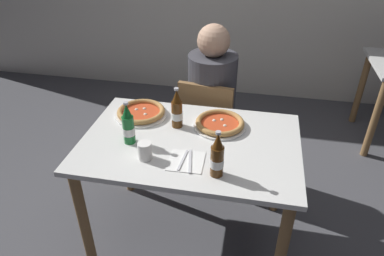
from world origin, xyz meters
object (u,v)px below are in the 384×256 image
object	(u,v)px
pizza_margherita_near	(141,112)
paper_cup	(145,151)
dining_table_main	(190,157)
beer_bottle_center	(177,111)
diner_seated	(211,109)
pizza_marinara_far	(220,124)
beer_bottle_right	(217,157)
chair_behind_table	(209,125)
napkin_with_cutlery	(186,161)
beer_bottle_left	(128,126)

from	to	relation	value
pizza_margherita_near	paper_cup	xyz separation A→B (m)	(0.16, -0.41, 0.03)
dining_table_main	beer_bottle_center	bearing A→B (deg)	128.37
diner_seated	pizza_marinara_far	size ratio (longest dim) A/B	3.91
diner_seated	pizza_margherita_near	size ratio (longest dim) A/B	3.79
diner_seated	beer_bottle_right	distance (m)	0.97
beer_bottle_right	chair_behind_table	bearing A→B (deg)	101.01
chair_behind_table	diner_seated	bearing A→B (deg)	-92.90
beer_bottle_right	napkin_with_cutlery	distance (m)	0.21
dining_table_main	beer_bottle_center	size ratio (longest dim) A/B	4.86
pizza_margherita_near	beer_bottle_right	xyz separation A→B (m)	(0.53, -0.47, 0.08)
pizza_marinara_far	beer_bottle_center	bearing A→B (deg)	-170.20
chair_behind_table	diner_seated	size ratio (longest dim) A/B	0.70
pizza_marinara_far	beer_bottle_left	distance (m)	0.53
pizza_marinara_far	paper_cup	distance (m)	0.51
pizza_margherita_near	beer_bottle_left	world-z (taller)	beer_bottle_left
beer_bottle_right	napkin_with_cutlery	size ratio (longest dim) A/B	1.30
beer_bottle_center	pizza_margherita_near	bearing A→B (deg)	162.73
chair_behind_table	pizza_marinara_far	bearing A→B (deg)	113.73
pizza_margherita_near	beer_bottle_left	size ratio (longest dim) A/B	1.29
dining_table_main	beer_bottle_left	bearing A→B (deg)	-166.19
diner_seated	paper_cup	distance (m)	0.92
napkin_with_cutlery	pizza_marinara_far	bearing A→B (deg)	71.32
pizza_marinara_far	beer_bottle_right	xyz separation A→B (m)	(0.04, -0.43, 0.08)
pizza_marinara_far	pizza_margherita_near	bearing A→B (deg)	176.04
paper_cup	pizza_marinara_far	bearing A→B (deg)	48.64
dining_table_main	beer_bottle_right	world-z (taller)	beer_bottle_right
diner_seated	pizza_marinara_far	bearing A→B (deg)	-76.22
beer_bottle_left	paper_cup	xyz separation A→B (m)	(0.13, -0.13, -0.06)
napkin_with_cutlery	beer_bottle_right	bearing A→B (deg)	-22.91
pizza_margherita_near	pizza_marinara_far	xyz separation A→B (m)	(0.49, -0.03, 0.00)
pizza_marinara_far	paper_cup	world-z (taller)	paper_cup
beer_bottle_right	pizza_margherita_near	bearing A→B (deg)	138.77
diner_seated	pizza_margherita_near	distance (m)	0.61
beer_bottle_center	beer_bottle_right	bearing A→B (deg)	-53.71
diner_seated	napkin_with_cutlery	bearing A→B (deg)	-90.29
pizza_margherita_near	beer_bottle_center	bearing A→B (deg)	-17.27
chair_behind_table	paper_cup	bearing A→B (deg)	83.15
beer_bottle_left	beer_bottle_right	bearing A→B (deg)	-19.63
diner_seated	beer_bottle_right	size ratio (longest dim) A/B	4.89
diner_seated	beer_bottle_left	size ratio (longest dim) A/B	4.89
diner_seated	paper_cup	world-z (taller)	diner_seated
diner_seated	pizza_marinara_far	world-z (taller)	diner_seated
pizza_marinara_far	paper_cup	xyz separation A→B (m)	(-0.33, -0.38, 0.03)
pizza_marinara_far	beer_bottle_right	distance (m)	0.44
diner_seated	pizza_margherita_near	xyz separation A→B (m)	(-0.37, -0.45, 0.19)
chair_behind_table	beer_bottle_right	size ratio (longest dim) A/B	3.44
pizza_margherita_near	chair_behind_table	bearing A→B (deg)	47.69
diner_seated	beer_bottle_right	world-z (taller)	diner_seated
diner_seated	beer_bottle_center	size ratio (longest dim) A/B	4.89
diner_seated	pizza_marinara_far	xyz separation A→B (m)	(0.12, -0.48, 0.19)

